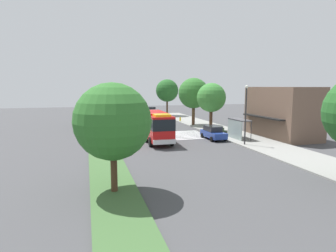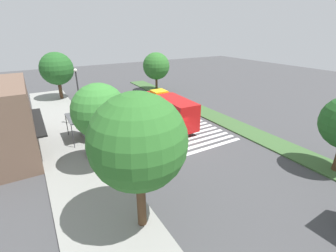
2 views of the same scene
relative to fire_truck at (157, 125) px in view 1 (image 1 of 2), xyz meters
name	(u,v)px [view 1 (image 1 of 2)]	position (x,y,z in m)	size (l,w,h in m)	color
ground_plane	(161,135)	(-5.16, 1.78, -2.05)	(120.00, 120.00, 0.00)	#424244
sidewalk	(223,131)	(-5.16, 11.34, -1.98)	(60.00, 5.54, 0.14)	gray
median_strip	(100,137)	(-5.16, -6.52, -1.98)	(60.00, 3.00, 0.14)	#3D6033
crosswalk	(163,136)	(-4.02, 1.78, -2.04)	(6.75, 12.23, 0.01)	silver
fire_truck	(157,125)	(0.00, 0.00, 0.00)	(8.77, 2.99, 3.67)	#B71414
parked_car_west	(151,110)	(-36.21, 7.37, -1.17)	(4.72, 2.09, 1.71)	silver
parked_car_mid	(213,133)	(0.06, 7.37, -1.18)	(4.44, 2.06, 1.70)	navy
transit_bus	(121,109)	(-25.12, -1.28, 0.13)	(11.87, 3.18, 3.70)	#B2B2B7
bus_stop_shelter	(237,125)	(1.04, 10.18, -0.16)	(3.50, 1.40, 2.46)	#4C4C51
bench_near_shelter	(222,130)	(-2.96, 10.16, -1.46)	(1.60, 0.50, 0.90)	#2D472D
street_lamp	(246,110)	(4.66, 9.17, 2.01)	(0.36, 0.36, 6.70)	#2D2D30
storefront_building	(282,112)	(1.12, 16.63, 1.26)	(10.11, 5.85, 6.63)	brown
sidewalk_tree_far_west	(167,91)	(-29.56, 9.57, 3.71)	(5.06, 5.06, 8.16)	#513823
sidewalk_tree_west	(194,93)	(-12.85, 9.57, 3.48)	(5.18, 5.18, 8.01)	#513823
sidewalk_tree_center	(211,98)	(-5.59, 9.57, 3.00)	(4.24, 4.24, 7.06)	#47301E
median_tree_far_west	(96,101)	(-15.67, -6.52, 2.22)	(4.20, 4.20, 6.26)	#513823
median_tree_west	(113,122)	(15.51, -6.52, 2.50)	(4.78, 4.78, 6.82)	#47301E
fire_hydrant	(180,119)	(-18.52, 9.07, -1.56)	(0.28, 0.28, 0.70)	gold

